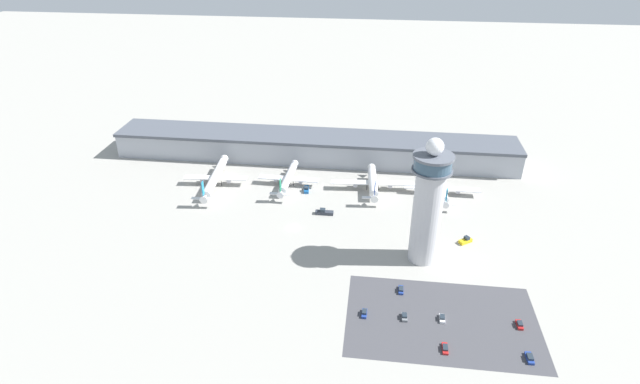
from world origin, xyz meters
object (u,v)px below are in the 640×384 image
object	(u,v)px
airplane_gate_bravo	(288,178)
service_truck_catering	(324,212)
service_truck_fuel	(306,189)
car_yellow_taxi	(404,317)
car_blue_compact	(530,358)
airplane_gate_charlie	(373,182)
car_navy_sedan	(401,290)
control_tower	(428,204)
car_grey_coupe	(364,313)
service_truck_baggage	(466,241)
car_silver_sedan	(520,325)
airplane_gate_alpha	(215,178)
car_black_suv	(445,348)
car_green_van	(442,318)
airplane_gate_delta	(442,188)

from	to	relation	value
airplane_gate_bravo	service_truck_catering	xyz separation A→B (m)	(20.95, -24.90, -3.20)
service_truck_fuel	car_yellow_taxi	xyz separation A→B (m)	(45.67, -83.90, -0.21)
service_truck_fuel	car_blue_compact	world-z (taller)	service_truck_fuel
airplane_gate_charlie	car_navy_sedan	world-z (taller)	airplane_gate_charlie
service_truck_catering	car_navy_sedan	distance (m)	59.75
control_tower	airplane_gate_charlie	distance (m)	61.17
car_yellow_taxi	car_grey_coupe	bearing A→B (deg)	179.59
service_truck_baggage	car_yellow_taxi	size ratio (longest dim) A/B	1.46
car_silver_sedan	service_truck_fuel	bearing A→B (deg)	135.15
car_blue_compact	car_silver_sedan	distance (m)	14.32
car_yellow_taxi	car_blue_compact	bearing A→B (deg)	-19.59
airplane_gate_charlie	control_tower	bearing A→B (deg)	-68.62
control_tower	service_truck_catering	world-z (taller)	control_tower
service_truck_fuel	car_grey_coupe	size ratio (longest dim) A/B	1.60
airplane_gate_charlie	car_navy_sedan	xyz separation A→B (m)	(12.53, -74.67, -3.79)
service_truck_fuel	airplane_gate_charlie	bearing A→B (deg)	8.17
airplane_gate_charlie	car_blue_compact	xyz separation A→B (m)	(51.00, -101.91, -3.74)
airplane_gate_alpha	car_grey_coupe	xyz separation A→B (m)	(78.22, -83.61, -3.91)
car_silver_sedan	car_grey_coupe	xyz separation A→B (m)	(-51.21, -0.84, 0.01)
airplane_gate_charlie	car_navy_sedan	bearing A→B (deg)	-80.48
service_truck_baggage	car_grey_coupe	world-z (taller)	service_truck_baggage
car_black_suv	service_truck_fuel	bearing A→B (deg)	121.01
control_tower	car_silver_sedan	world-z (taller)	control_tower
car_grey_coupe	car_black_suv	distance (m)	28.70
airplane_gate_alpha	airplane_gate_charlie	world-z (taller)	airplane_gate_alpha
car_navy_sedan	car_black_suv	xyz separation A→B (m)	(13.17, -26.39, -0.04)
airplane_gate_charlie	car_blue_compact	bearing A→B (deg)	-63.42
service_truck_baggage	car_navy_sedan	bearing A→B (deg)	-128.54
car_navy_sedan	car_green_van	xyz separation A→B (m)	(13.46, -13.01, 0.02)
service_truck_baggage	car_green_van	world-z (taller)	service_truck_baggage
service_truck_catering	service_truck_fuel	xyz separation A→B (m)	(-11.09, 20.70, -0.12)
airplane_gate_charlie	service_truck_fuel	bearing A→B (deg)	-171.83
service_truck_catering	car_black_suv	bearing A→B (deg)	-58.25
airplane_gate_bravo	control_tower	bearing A→B (deg)	-40.12
airplane_gate_charlie	car_yellow_taxi	world-z (taller)	airplane_gate_charlie
airplane_gate_bravo	car_grey_coupe	world-z (taller)	airplane_gate_bravo
control_tower	airplane_gate_charlie	bearing A→B (deg)	111.38
service_truck_catering	airplane_gate_delta	bearing A→B (deg)	24.23
service_truck_fuel	airplane_gate_alpha	bearing A→B (deg)	-179.76
car_blue_compact	car_grey_coupe	world-z (taller)	car_grey_coupe
service_truck_catering	car_green_van	bearing A→B (deg)	-52.89
control_tower	airplane_gate_delta	size ratio (longest dim) A/B	1.41
service_truck_catering	car_navy_sedan	world-z (taller)	service_truck_catering
car_blue_compact	car_yellow_taxi	world-z (taller)	car_yellow_taxi
airplane_gate_alpha	service_truck_fuel	distance (m)	46.18
car_blue_compact	car_green_van	world-z (taller)	car_blue_compact
airplane_gate_bravo	airplane_gate_delta	xyz separation A→B (m)	(75.59, -0.31, -0.39)
car_yellow_taxi	service_truck_fuel	bearing A→B (deg)	118.56
airplane_gate_delta	car_yellow_taxi	world-z (taller)	airplane_gate_delta
airplane_gate_delta	service_truck_catering	distance (m)	59.98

